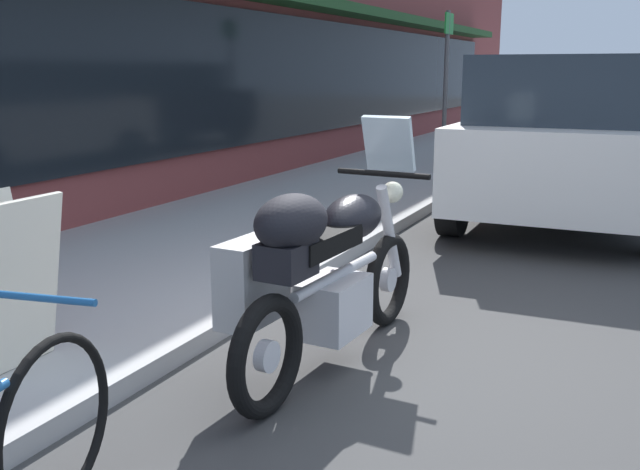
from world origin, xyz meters
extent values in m
plane|color=#383838|center=(0.00, 0.00, 0.00)|extent=(80.00, 80.00, 0.00)
cube|color=black|center=(8.91, 4.11, 1.55)|extent=(18.08, 0.06, 1.80)
cube|color=#1E471E|center=(8.91, 3.89, 2.65)|extent=(18.08, 0.60, 0.16)
cube|color=#A4A4A4|center=(9.00, 2.72, 0.06)|extent=(30.00, 2.84, 0.12)
torus|color=black|center=(0.46, 0.46, 0.31)|extent=(0.62, 0.13, 0.62)
cylinder|color=silver|center=(0.46, 0.46, 0.31)|extent=(0.16, 0.07, 0.16)
torus|color=black|center=(-1.03, 0.55, 0.31)|extent=(0.62, 0.13, 0.62)
cylinder|color=silver|center=(-1.03, 0.55, 0.31)|extent=(0.16, 0.07, 0.16)
cube|color=silver|center=(-0.33, 0.51, 0.36)|extent=(0.46, 0.33, 0.32)
cylinder|color=silver|center=(-0.28, 0.51, 0.53)|extent=(0.97, 0.12, 0.06)
ellipsoid|color=black|center=(-0.08, 0.49, 0.83)|extent=(0.54, 0.31, 0.26)
cube|color=black|center=(-0.50, 0.52, 0.77)|extent=(0.61, 0.28, 0.11)
cube|color=black|center=(-0.83, 0.54, 0.75)|extent=(0.29, 0.24, 0.18)
cylinder|color=silver|center=(0.46, 0.46, 0.63)|extent=(0.35, 0.09, 0.67)
cylinder|color=black|center=(0.34, 0.47, 1.03)|extent=(0.07, 0.62, 0.04)
cube|color=silver|center=(0.42, 0.46, 1.21)|extent=(0.17, 0.33, 0.35)
sphere|color=#EAEACC|center=(0.50, 0.46, 0.89)|extent=(0.14, 0.14, 0.14)
cube|color=#A5A5A5|center=(-0.77, 0.78, 0.59)|extent=(0.45, 0.23, 0.44)
cube|color=black|center=(-0.77, 0.89, 0.59)|extent=(0.37, 0.04, 0.03)
ellipsoid|color=black|center=(-0.78, 0.54, 0.93)|extent=(0.50, 0.35, 0.28)
torus|color=black|center=(-2.04, 0.90, 0.35)|extent=(0.70, 0.16, 0.70)
cylinder|color=#1E5999|center=(-2.09, 0.89, 0.87)|extent=(0.11, 0.48, 0.03)
cube|color=silver|center=(4.75, -0.20, 0.74)|extent=(4.63, 1.97, 0.82)
cube|color=#232D38|center=(4.48, -0.21, 1.47)|extent=(3.15, 1.73, 0.65)
cube|color=#383838|center=(7.01, -0.19, 0.41)|extent=(0.17, 1.94, 0.24)
cylinder|color=black|center=(6.27, 0.78, 0.33)|extent=(0.66, 0.22, 0.66)
cylinder|color=black|center=(3.22, 0.75, 0.33)|extent=(0.66, 0.22, 0.66)
cube|color=silver|center=(-1.34, 1.83, 0.58)|extent=(0.55, 0.19, 0.92)
cylinder|color=#59595B|center=(7.62, 2.09, 1.34)|extent=(0.07, 0.07, 2.45)
cube|color=#1E8C33|center=(7.62, 2.07, 2.37)|extent=(0.44, 0.02, 0.32)
cube|color=black|center=(8.83, -0.45, 0.77)|extent=(4.63, 2.21, 0.89)
cube|color=#232D38|center=(8.56, -0.47, 1.51)|extent=(3.18, 1.87, 0.58)
cube|color=#383838|center=(11.01, -0.26, 0.41)|extent=(0.32, 1.84, 0.24)
cylinder|color=black|center=(10.22, 0.59, 0.33)|extent=(0.68, 0.28, 0.66)
cylinder|color=black|center=(7.27, 0.34, 0.33)|extent=(0.68, 0.28, 0.66)
camera|label=1|loc=(-3.89, -1.07, 1.66)|focal=40.57mm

